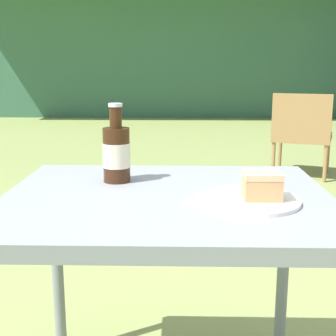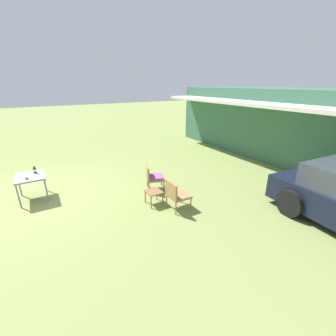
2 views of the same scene
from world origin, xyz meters
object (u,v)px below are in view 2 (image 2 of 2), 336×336
object	(u,v)px
wicker_chair_plain	(176,194)
patio_table	(30,178)
garden_side_table	(154,193)
cola_bottle_near	(35,170)
wicker_chair_cushioned	(153,176)
cake_on_plate	(27,178)

from	to	relation	value
wicker_chair_plain	patio_table	distance (m)	4.05
wicker_chair_plain	garden_side_table	xyz separation A→B (m)	(-0.54, -0.37, -0.12)
garden_side_table	cola_bottle_near	world-z (taller)	cola_bottle_near
wicker_chair_cushioned	cake_on_plate	size ratio (longest dim) A/B	3.07
wicker_chair_cushioned	cola_bottle_near	size ratio (longest dim) A/B	3.45
wicker_chair_plain	garden_side_table	bearing A→B (deg)	35.27
wicker_chair_plain	patio_table	xyz separation A→B (m)	(-2.51, -3.17, 0.19)
wicker_chair_cushioned	cola_bottle_near	distance (m)	3.36
wicker_chair_cushioned	wicker_chair_plain	distance (m)	1.32
garden_side_table	cola_bottle_near	size ratio (longest dim) A/B	1.79
garden_side_table	patio_table	world-z (taller)	patio_table
patio_table	cake_on_plate	world-z (taller)	cake_on_plate
patio_table	cake_on_plate	bearing A→B (deg)	-16.70
garden_side_table	cake_on_plate	distance (m)	3.39
wicker_chair_plain	cake_on_plate	distance (m)	3.98
cake_on_plate	patio_table	bearing A→B (deg)	163.30
garden_side_table	patio_table	size ratio (longest dim) A/B	0.47
cake_on_plate	cola_bottle_near	world-z (taller)	cola_bottle_near
cola_bottle_near	wicker_chair_cushioned	bearing A→B (deg)	66.34
cake_on_plate	garden_side_table	bearing A→B (deg)	58.53
wicker_chair_plain	patio_table	size ratio (longest dim) A/B	0.91
garden_side_table	cola_bottle_near	bearing A→B (deg)	-128.60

